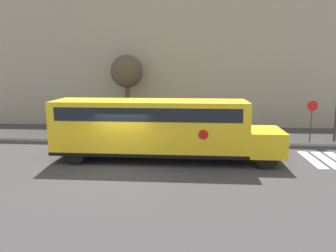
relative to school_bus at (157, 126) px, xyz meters
The scene contains 6 objects.
ground_plane 2.66m from the school_bus, 138.49° to the right, with size 60.00×60.00×0.00m, color #3A3838.
sidewalk_strip 5.64m from the school_bus, 106.24° to the left, with size 44.00×3.00×0.15m.
building_backdrop 12.24m from the school_bus, 97.35° to the left, with size 32.00×4.00×10.27m.
school_bus is the anchor object (origin of this frame).
stop_sign 9.83m from the school_bus, 25.08° to the left, with size 0.63×0.10×2.67m.
tree_near_sidewalk 9.32m from the school_bus, 110.79° to the left, with size 2.41×2.41×5.54m.
Camera 1 is at (3.30, -14.61, 4.62)m, focal length 35.00 mm.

